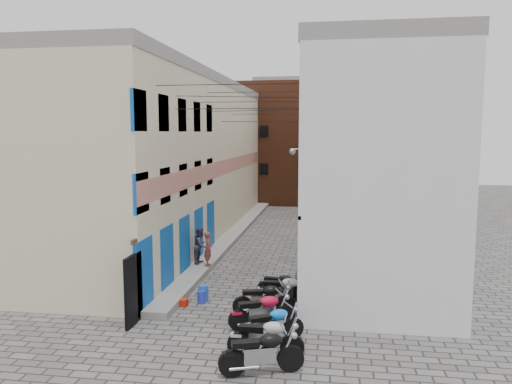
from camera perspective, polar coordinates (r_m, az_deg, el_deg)
The scene contains 21 objects.
ground at distance 16.07m, azimuth -4.54°, elevation -14.79°, with size 90.00×90.00×0.00m, color #54514F.
plinth at distance 28.67m, azimuth -2.52°, elevation -4.84°, with size 0.90×26.00×0.25m, color gray.
building_left at distance 28.79m, azimuth -8.33°, elevation 3.93°, with size 5.10×27.00×9.00m.
building_right at distance 27.60m, azimuth 11.96°, elevation 3.75°, with size 5.94×26.00×9.00m.
building_far_brick_left at distance 42.89m, azimuth 1.47°, elevation 5.59°, with size 6.00×6.00×10.00m, color brown.
building_far_brick_right at distance 44.57m, azimuth 8.21°, elevation 4.28°, with size 5.00×6.00×8.00m, color brown.
building_far_concrete at distance 48.66m, azimuth 4.74°, elevation 6.30°, with size 8.00×5.00×11.00m, color gray.
far_shopfront at distance 40.16m, azimuth 3.77°, elevation 0.06°, with size 2.00×0.30×2.40m, color black.
overhead_wires at distance 22.48m, azimuth -0.14°, elevation 9.91°, with size 5.80×13.02×1.32m.
motorcycle_a at distance 12.79m, azimuth 0.63°, elevation -17.61°, with size 0.68×2.15×1.24m, color black, non-canonical shape.
motorcycle_b at distance 13.67m, azimuth 1.10°, elevation -16.05°, with size 0.65×2.06×1.19m, color #B9B9BE, non-canonical shape.
motorcycle_c at distance 14.57m, azimuth 1.82°, elevation -14.69°, with size 0.62×1.97×1.14m, color blue, non-canonical shape.
motorcycle_d at distance 15.47m, azimuth 0.70°, elevation -13.23°, with size 0.66×2.10×1.21m, color #B90D2D, non-canonical shape.
motorcycle_e at distance 16.51m, azimuth 0.95°, elevation -11.95°, with size 0.66×2.08×1.20m, color black, non-canonical shape.
motorcycle_f at distance 17.45m, azimuth 3.20°, elevation -10.96°, with size 0.64×2.02×1.17m, color silver, non-canonical shape.
motorcycle_g at distance 18.25m, azimuth 2.83°, elevation -10.42°, with size 0.55×1.75×1.01m, color black, non-canonical shape.
person_a at distance 21.44m, azimuth -5.49°, elevation -6.48°, with size 0.54×0.36×1.49m, color brown.
person_b at distance 21.90m, azimuth -6.35°, elevation -6.06°, with size 0.77×0.60×1.59m, color #3A3956.
water_jug_near at distance 17.81m, azimuth -6.26°, elevation -11.86°, with size 0.28×0.28×0.44m, color #2739C7.
water_jug_far at distance 18.02m, azimuth -6.03°, elevation -11.42°, with size 0.36×0.36×0.57m, color blue.
red_crate at distance 17.68m, azimuth -8.48°, elevation -12.37°, with size 0.40×0.30×0.25m, color red.
Camera 1 is at (3.50, -14.53, 5.91)m, focal length 35.00 mm.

